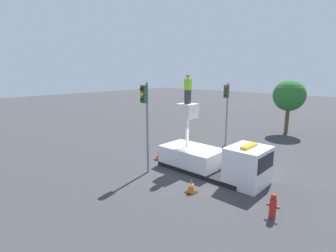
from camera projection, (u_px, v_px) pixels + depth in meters
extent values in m
plane|color=#38383A|center=(204.00, 171.00, 16.13)|extent=(120.00, 120.00, 0.00)
cube|color=black|center=(204.00, 169.00, 16.10)|extent=(5.66, 2.31, 0.24)
cube|color=white|center=(192.00, 157.00, 16.63)|extent=(3.76, 2.25, 1.32)
cube|color=white|center=(248.00, 166.00, 14.03)|extent=(1.91, 2.25, 2.09)
cube|color=black|center=(266.00, 163.00, 13.30)|extent=(0.03, 1.91, 0.84)
cube|color=orange|center=(249.00, 146.00, 13.80)|extent=(0.36, 1.35, 0.14)
cylinder|color=silver|center=(187.00, 131.00, 16.56)|extent=(0.22, 0.22, 1.94)
cube|color=white|center=(187.00, 111.00, 16.29)|extent=(1.02, 1.02, 0.90)
cube|color=#38383D|center=(188.00, 97.00, 16.11)|extent=(0.34, 0.26, 0.84)
cube|color=#8CEA1E|center=(188.00, 85.00, 15.96)|extent=(0.40, 0.26, 0.66)
sphere|color=beige|center=(188.00, 77.00, 15.87)|extent=(0.23, 0.23, 0.23)
cylinder|color=orange|center=(188.00, 76.00, 15.85)|extent=(0.26, 0.26, 0.09)
cylinder|color=gray|center=(147.00, 129.00, 15.42)|extent=(0.14, 0.14, 5.41)
cube|color=#2D512D|center=(144.00, 94.00, 14.85)|extent=(0.34, 0.28, 1.00)
sphere|color=#490707|center=(142.00, 89.00, 14.65)|extent=(0.22, 0.22, 0.22)
sphere|color=gold|center=(142.00, 94.00, 14.72)|extent=(0.22, 0.22, 0.22)
sphere|color=#083710|center=(142.00, 100.00, 14.78)|extent=(0.22, 0.22, 0.22)
cylinder|color=gray|center=(227.00, 115.00, 21.15)|extent=(0.14, 0.14, 5.12)
cube|color=#2D512D|center=(226.00, 91.00, 20.61)|extent=(0.34, 0.28, 1.00)
sphere|color=red|center=(225.00, 88.00, 20.41)|extent=(0.22, 0.22, 0.22)
sphere|color=#503C07|center=(225.00, 92.00, 20.48)|extent=(0.22, 0.22, 0.22)
sphere|color=#083710|center=(225.00, 96.00, 20.54)|extent=(0.22, 0.22, 0.22)
cylinder|color=#B2231E|center=(273.00, 208.00, 10.90)|extent=(0.28, 0.28, 0.89)
sphere|color=#B2231E|center=(274.00, 197.00, 10.79)|extent=(0.24, 0.24, 0.24)
cylinder|color=#B2231E|center=(268.00, 204.00, 11.01)|extent=(0.12, 0.11, 0.11)
cylinder|color=#B2231E|center=(278.00, 208.00, 10.75)|extent=(0.12, 0.11, 0.11)
cube|color=black|center=(158.00, 159.00, 18.23)|extent=(0.40, 0.40, 0.03)
cone|color=orange|center=(158.00, 155.00, 18.17)|extent=(0.33, 0.33, 0.63)
cylinder|color=white|center=(158.00, 155.00, 18.17)|extent=(0.17, 0.17, 0.09)
cube|color=black|center=(191.00, 192.00, 13.27)|extent=(0.52, 0.52, 0.03)
cone|color=orange|center=(191.00, 186.00, 13.20)|extent=(0.43, 0.43, 0.74)
cylinder|color=white|center=(191.00, 185.00, 13.19)|extent=(0.22, 0.22, 0.10)
cylinder|color=brown|center=(287.00, 120.00, 25.60)|extent=(0.36, 0.36, 2.71)
sphere|color=#286B2D|center=(289.00, 95.00, 25.11)|extent=(3.01, 3.01, 3.01)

